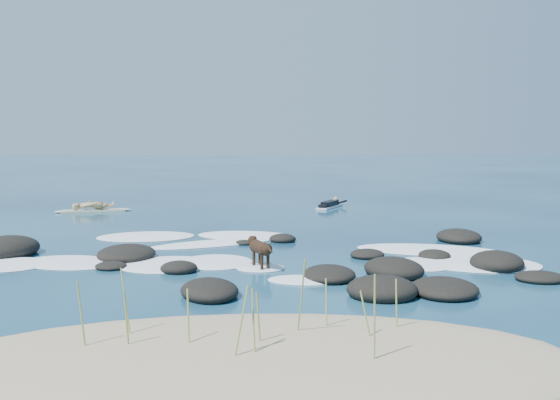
{
  "coord_description": "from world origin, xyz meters",
  "views": [
    {
      "loc": [
        -0.05,
        -16.03,
        3.0
      ],
      "look_at": [
        1.21,
        4.0,
        0.9
      ],
      "focal_mm": 40.0,
      "sensor_mm": 36.0,
      "label": 1
    }
  ],
  "objects": [
    {
      "name": "reef_rocks",
      "position": [
        0.73,
        -2.05,
        0.12
      ],
      "size": [
        13.87,
        7.52,
        0.65
      ],
      "color": "black",
      "rests_on": "ground"
    },
    {
      "name": "standing_surfer_rig",
      "position": [
        -5.83,
        8.62,
        0.65
      ],
      "size": [
        2.88,
        1.02,
        1.65
      ],
      "rotation": [
        0.0,
        0.0,
        0.22
      ],
      "color": "beige",
      "rests_on": "ground"
    },
    {
      "name": "dog",
      "position": [
        0.36,
        -2.28,
        0.49
      ],
      "size": [
        0.61,
        1.09,
        0.73
      ],
      "rotation": [
        0.0,
        0.0,
        2.0
      ],
      "color": "black",
      "rests_on": "ground"
    },
    {
      "name": "dune_grass",
      "position": [
        0.1,
        -7.99,
        0.61
      ],
      "size": [
        4.39,
        1.54,
        1.22
      ],
      "color": "olive",
      "rests_on": "ground"
    },
    {
      "name": "breaking_foam",
      "position": [
        0.24,
        -0.42,
        0.01
      ],
      "size": [
        13.61,
        7.59,
        0.12
      ],
      "color": "white",
      "rests_on": "ground"
    },
    {
      "name": "ground",
      "position": [
        0.0,
        0.0,
        0.0
      ],
      "size": [
        160.0,
        160.0,
        0.0
      ],
      "primitive_type": "plane",
      "color": "#0A2642",
      "rests_on": "ground"
    },
    {
      "name": "sand_dune",
      "position": [
        0.0,
        -8.2,
        0.0
      ],
      "size": [
        9.0,
        4.4,
        0.6
      ],
      "primitive_type": "ellipsoid",
      "color": "#9E8966",
      "rests_on": "ground"
    },
    {
      "name": "paddling_surfer_rig",
      "position": [
        3.64,
        9.43,
        0.13
      ],
      "size": [
        1.47,
        2.08,
        0.38
      ],
      "rotation": [
        0.0,
        0.0,
        1.07
      ],
      "color": "white",
      "rests_on": "ground"
    }
  ]
}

